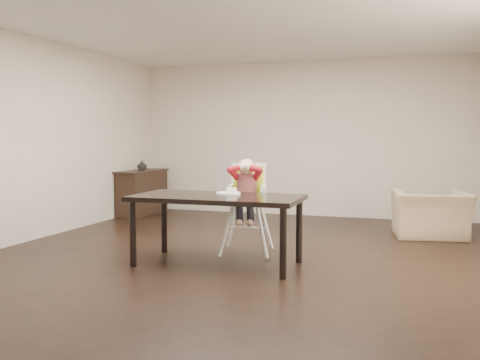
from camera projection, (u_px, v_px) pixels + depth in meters
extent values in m
plane|color=black|center=(244.00, 257.00, 6.13)|extent=(7.00, 7.00, 0.00)
cube|color=beige|center=(305.00, 139.00, 9.34)|extent=(6.00, 0.02, 2.70)
cube|color=beige|center=(32.00, 142.00, 2.71)|extent=(6.00, 0.02, 2.70)
cube|color=beige|center=(25.00, 139.00, 6.97)|extent=(0.02, 7.00, 2.70)
cube|color=white|center=(244.00, 17.00, 5.92)|extent=(6.00, 7.00, 0.02)
cube|color=black|center=(217.00, 198.00, 5.74)|extent=(1.80, 0.90, 0.05)
cylinder|color=black|center=(133.00, 234.00, 5.67)|extent=(0.07, 0.07, 0.70)
cylinder|color=black|center=(283.00, 243.00, 5.16)|extent=(0.07, 0.07, 0.70)
cylinder|color=black|center=(164.00, 223.00, 6.38)|extent=(0.07, 0.07, 0.70)
cylinder|color=black|center=(299.00, 231.00, 5.86)|extent=(0.07, 0.07, 0.70)
cylinder|color=white|center=(226.00, 230.00, 6.21)|extent=(0.05, 0.05, 0.59)
cylinder|color=white|center=(262.00, 231.00, 6.14)|extent=(0.05, 0.05, 0.59)
cylinder|color=white|center=(232.00, 224.00, 6.62)|extent=(0.05, 0.05, 0.59)
cylinder|color=white|center=(266.00, 225.00, 6.55)|extent=(0.05, 0.05, 0.59)
cube|color=white|center=(247.00, 203.00, 6.36)|extent=(0.48, 0.44, 0.05)
cube|color=#BCD61B|center=(247.00, 200.00, 6.35)|extent=(0.38, 0.37, 0.03)
cube|color=white|center=(249.00, 181.00, 6.50)|extent=(0.43, 0.12, 0.45)
cube|color=#BCD61B|center=(248.00, 183.00, 6.47)|extent=(0.36, 0.08, 0.40)
cube|color=black|center=(242.00, 183.00, 6.40)|extent=(0.06, 0.19, 0.02)
cube|color=black|center=(253.00, 183.00, 6.38)|extent=(0.06, 0.19, 0.02)
cylinder|color=#A61613|center=(247.00, 187.00, 6.34)|extent=(0.28, 0.28, 0.29)
sphere|color=beige|center=(246.00, 167.00, 6.30)|extent=(0.22, 0.22, 0.19)
ellipsoid|color=brown|center=(247.00, 165.00, 6.33)|extent=(0.22, 0.21, 0.15)
sphere|color=beige|center=(242.00, 167.00, 6.21)|extent=(0.10, 0.10, 0.08)
sphere|color=beige|center=(248.00, 167.00, 6.20)|extent=(0.10, 0.10, 0.08)
cylinder|color=white|center=(228.00, 194.00, 5.81)|extent=(0.34, 0.34, 0.02)
torus|color=white|center=(228.00, 193.00, 5.81)|extent=(0.34, 0.34, 0.01)
imported|color=tan|center=(431.00, 206.00, 7.33)|extent=(1.07, 0.79, 0.86)
cube|color=black|center=(142.00, 193.00, 9.53)|extent=(0.40, 1.20, 0.76)
cube|color=black|center=(142.00, 171.00, 9.50)|extent=(0.44, 1.26, 0.03)
imported|color=#99999E|center=(142.00, 165.00, 9.50)|extent=(0.22, 0.23, 0.17)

